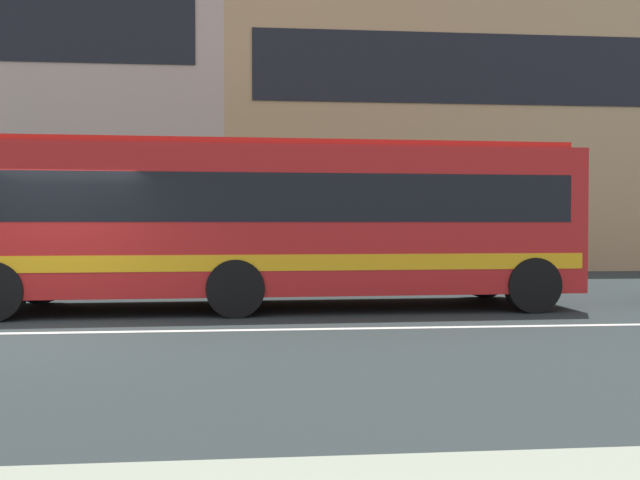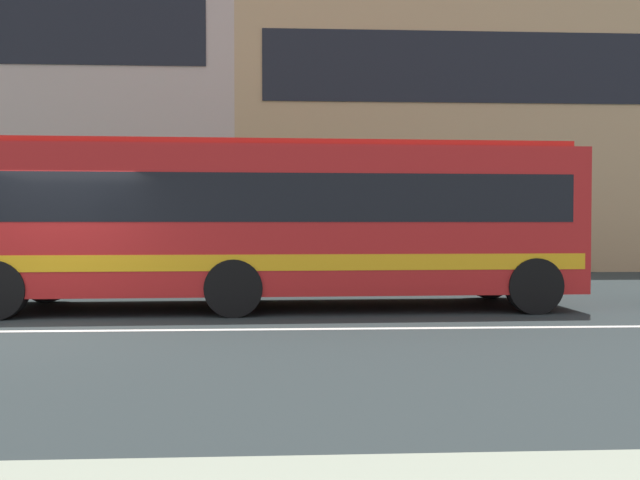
{
  "view_description": "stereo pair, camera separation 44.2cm",
  "coord_description": "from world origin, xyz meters",
  "views": [
    {
      "loc": [
        3.4,
        -9.52,
        1.59
      ],
      "look_at": [
        4.42,
        2.34,
        1.3
      ],
      "focal_mm": 35.39,
      "sensor_mm": 36.0,
      "label": 1
    },
    {
      "loc": [
        3.84,
        -9.55,
        1.59
      ],
      "look_at": [
        4.42,
        2.34,
        1.3
      ],
      "focal_mm": 35.39,
      "sensor_mm": 36.0,
      "label": 2
    }
  ],
  "objects": [
    {
      "name": "ground_plane",
      "position": [
        0.0,
        0.0,
        0.0
      ],
      "size": [
        160.0,
        160.0,
        0.0
      ],
      "primitive_type": "plane",
      "color": "#293232"
    },
    {
      "name": "apartment_block_right",
      "position": [
        13.3,
        15.86,
        5.85
      ],
      "size": [
        22.49,
        9.64,
        11.69
      ],
      "color": "tan",
      "rests_on": "ground_plane"
    },
    {
      "name": "hedge_row_far",
      "position": [
        -1.25,
        6.44,
        0.38
      ],
      "size": [
        15.56,
        1.1,
        0.76
      ],
      "primitive_type": "cube",
      "color": "#326532",
      "rests_on": "ground_plane"
    },
    {
      "name": "lane_centre_line",
      "position": [
        0.0,
        0.0,
        0.0
      ],
      "size": [
        60.0,
        0.16,
        0.01
      ],
      "primitive_type": "cube",
      "color": "silver",
      "rests_on": "ground_plane"
    },
    {
      "name": "transit_bus",
      "position": [
        3.54,
        2.54,
        1.71
      ],
      "size": [
        11.35,
        2.94,
        3.1
      ],
      "color": "red",
      "rests_on": "ground_plane"
    }
  ]
}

